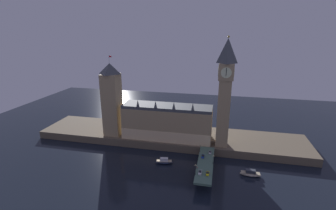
{
  "coord_description": "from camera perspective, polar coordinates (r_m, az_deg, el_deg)",
  "views": [
    {
      "loc": [
        39.19,
        -146.1,
        88.79
      ],
      "look_at": [
        2.59,
        20.0,
        36.8
      ],
      "focal_mm": 26.0,
      "sensor_mm": 36.0,
      "label": 1
    }
  ],
  "objects": [
    {
      "name": "pedestrian_near_rail",
      "position": [
        155.66,
        6.85,
        -14.39
      ],
      "size": [
        0.38,
        0.38,
        1.7
      ],
      "color": "black",
      "rests_on": "bridge"
    },
    {
      "name": "street_lamp_mid",
      "position": [
        161.14,
        10.57,
        -12.2
      ],
      "size": [
        1.34,
        0.6,
        6.11
      ],
      "color": "#2D3333",
      "rests_on": "bridge"
    },
    {
      "name": "boat_upstream",
      "position": [
        173.88,
        -0.92,
        -13.11
      ],
      "size": [
        12.51,
        6.21,
        4.31
      ],
      "color": "#1E2842",
      "rests_on": "ground_plane"
    },
    {
      "name": "bridge",
      "position": [
        164.09,
        8.71,
        -13.82
      ],
      "size": [
        10.12,
        46.0,
        7.14
      ],
      "color": "#476656",
      "rests_on": "ground_plane"
    },
    {
      "name": "car_northbound_lead",
      "position": [
        169.28,
        8.16,
        -11.79
      ],
      "size": [
        1.86,
        4.56,
        1.31
      ],
      "color": "navy",
      "rests_on": "bridge"
    },
    {
      "name": "car_northbound_trail",
      "position": [
        151.79,
        7.53,
        -15.38
      ],
      "size": [
        1.95,
        4.5,
        1.59
      ],
      "color": "silver",
      "rests_on": "bridge"
    },
    {
      "name": "street_lamp_near",
      "position": [
        148.65,
        6.48,
        -14.53
      ],
      "size": [
        1.34,
        0.6,
        6.7
      ],
      "color": "#2D3333",
      "rests_on": "bridge"
    },
    {
      "name": "boat_downstream",
      "position": [
        169.7,
        18.76,
        -14.96
      ],
      "size": [
        13.21,
        4.61,
        4.19
      ],
      "color": "#B2A893",
      "rests_on": "ground_plane"
    },
    {
      "name": "clock_tower",
      "position": [
        176.66,
        13.18,
        3.34
      ],
      "size": [
        10.8,
        10.91,
        79.84
      ],
      "color": "tan",
      "rests_on": "embankment"
    },
    {
      "name": "ground_plane",
      "position": [
        175.4,
        -2.3,
        -13.43
      ],
      "size": [
        400.0,
        400.0,
        0.0
      ],
      "primitive_type": "plane",
      "color": "black"
    },
    {
      "name": "parliament_hall",
      "position": [
        193.62,
        -0.21,
        -3.93
      ],
      "size": [
        70.01,
        20.04,
        32.63
      ],
      "color": "tan",
      "rests_on": "embankment"
    },
    {
      "name": "victoria_tower",
      "position": [
        200.77,
        -13.03,
        1.22
      ],
      "size": [
        13.3,
        13.3,
        64.91
      ],
      "color": "tan",
      "rests_on": "embankment"
    },
    {
      "name": "car_southbound_lead",
      "position": [
        151.76,
        9.27,
        -15.53
      ],
      "size": [
        1.84,
        4.28,
        1.3
      ],
      "color": "yellow",
      "rests_on": "bridge"
    },
    {
      "name": "car_southbound_trail",
      "position": [
        174.66,
        9.82,
        -10.9
      ],
      "size": [
        2.0,
        3.85,
        1.44
      ],
      "color": "silver",
      "rests_on": "bridge"
    },
    {
      "name": "street_lamp_far",
      "position": [
        174.6,
        7.54,
        -9.69
      ],
      "size": [
        1.34,
        0.6,
        5.87
      ],
      "color": "#2D3333",
      "rests_on": "bridge"
    },
    {
      "name": "embankment",
      "position": [
        207.72,
        0.43,
        -7.38
      ],
      "size": [
        220.0,
        42.0,
        6.1
      ],
      "color": "brown",
      "rests_on": "ground_plane"
    }
  ]
}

